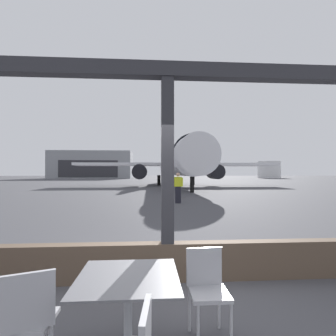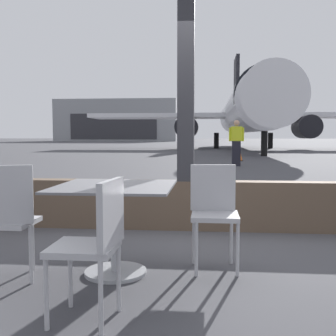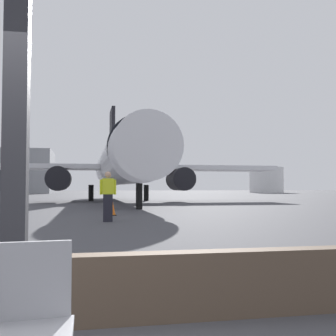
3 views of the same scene
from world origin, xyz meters
name	(u,v)px [view 3 (image 3 of 3)]	position (x,y,z in m)	size (l,w,h in m)	color
ground_plane	(80,199)	(0.00, 40.00, 0.00)	(220.00, 220.00, 0.00)	#424247
window_frame	(15,178)	(0.00, 0.00, 1.27)	(8.21, 0.24, 3.53)	brown
cafe_chair_window_right	(32,314)	(0.33, -1.45, 0.54)	(0.42, 0.42, 0.90)	#B2B2B7
airplane	(122,163)	(3.43, 30.01, 3.14)	(26.88, 29.86, 9.92)	silver
ground_crew_worker	(108,196)	(1.34, 10.81, 0.90)	(0.57, 0.22, 1.74)	black
traffic_cone	(112,208)	(1.68, 13.97, 0.33)	(0.36, 0.36, 0.70)	orange
fuel_storage_tank	(266,180)	(39.63, 81.75, 2.78)	(7.37, 7.37, 5.56)	white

